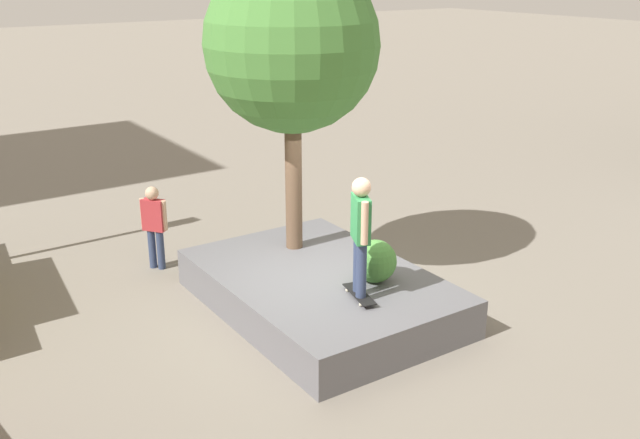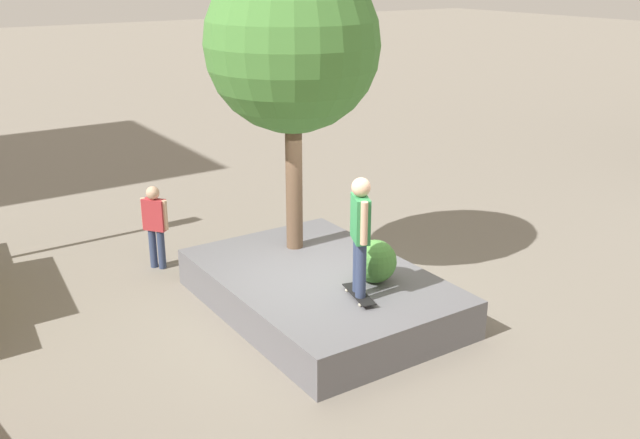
% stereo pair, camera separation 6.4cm
% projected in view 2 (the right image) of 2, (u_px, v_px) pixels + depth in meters
% --- Properties ---
extents(ground_plane, '(120.00, 120.00, 0.00)m').
position_uv_depth(ground_plane, '(320.00, 313.00, 11.32)').
color(ground_plane, gray).
extents(planter_ledge, '(4.33, 2.94, 0.61)m').
position_uv_depth(planter_ledge, '(320.00, 291.00, 11.37)').
color(planter_ledge, slate).
rests_on(planter_ledge, ground).
extents(plaza_tree, '(2.79, 2.79, 4.80)m').
position_uv_depth(plaza_tree, '(292.00, 45.00, 11.20)').
color(plaza_tree, brown).
rests_on(plaza_tree, planter_ledge).
extents(boxwood_shrub, '(0.66, 0.66, 0.66)m').
position_uv_depth(boxwood_shrub, '(375.00, 261.00, 10.89)').
color(boxwood_shrub, '#4C8C3D').
rests_on(boxwood_shrub, planter_ledge).
extents(skateboard, '(0.83, 0.39, 0.07)m').
position_uv_depth(skateboard, '(359.00, 295.00, 10.42)').
color(skateboard, black).
rests_on(skateboard, planter_ledge).
extents(skateboarder, '(0.55, 0.38, 1.75)m').
position_uv_depth(skateboarder, '(360.00, 228.00, 10.07)').
color(skateboarder, navy).
rests_on(skateboarder, skateboard).
extents(bystander_watching, '(0.43, 0.39, 1.53)m').
position_uv_depth(bystander_watching, '(155.00, 221.00, 12.73)').
color(bystander_watching, navy).
rests_on(bystander_watching, ground).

